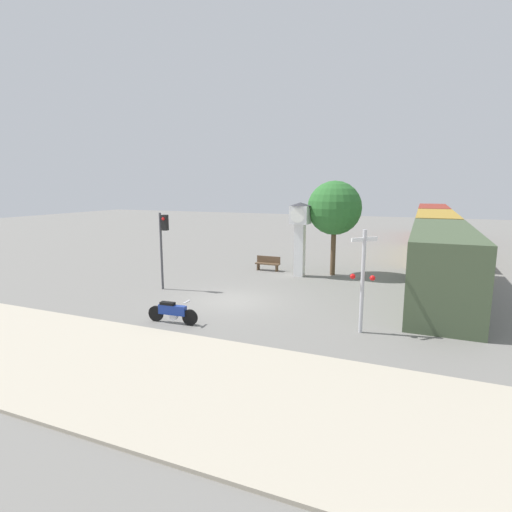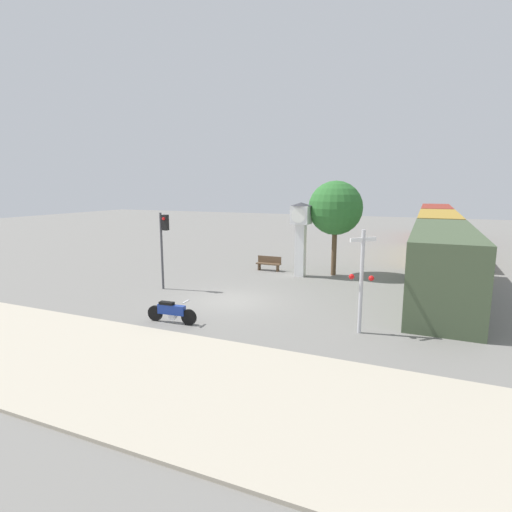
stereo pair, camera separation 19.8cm
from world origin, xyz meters
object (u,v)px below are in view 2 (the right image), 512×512
Objects in this scene: freight_train at (437,235)px; traffic_light at (164,237)px; motorcycle at (172,312)px; street_tree at (335,208)px; clock_tower at (301,228)px; bench at (269,263)px; railroad_crossing_signal at (361,278)px.

traffic_light is (-13.31, -16.50, 1.09)m from freight_train.
street_tree is at bearing 66.49° from motorcycle.
freight_train is 21.23m from traffic_light.
street_tree reaches higher than clock_tower.
traffic_light is at bearing -134.10° from clock_tower.
motorcycle is 10.97m from bench.
motorcycle is 0.56× the size of railroad_crossing_signal.
traffic_light reaches higher than freight_train.
street_tree is (7.43, 6.96, 1.30)m from traffic_light.
motorcycle is 0.06× the size of freight_train.
freight_train is at bearing 54.31° from clock_tower.
traffic_light is at bearing -116.32° from bench.
railroad_crossing_signal reaches higher than motorcycle.
bench is (-0.16, 10.97, 0.03)m from motorcycle.
clock_tower is 0.78× the size of street_tree.
traffic_light is at bearing -136.88° from street_tree.
motorcycle is 0.54× the size of traffic_light.
traffic_light is 2.53× the size of bench.
clock_tower is 9.67m from railroad_crossing_signal.
clock_tower is 13.22m from freight_train.
bench is (-2.36, 0.82, -2.47)m from clock_tower.
clock_tower is at bearing -19.15° from bench.
clock_tower reaches higher than railroad_crossing_signal.
clock_tower reaches higher than freight_train.
freight_train is (7.68, 10.69, -1.27)m from clock_tower.
freight_train is at bearing 44.53° from bench.
railroad_crossing_signal is at bearing -51.80° from bench.
motorcycle is 0.49× the size of clock_tower.
motorcycle is at bearing -165.40° from railroad_crossing_signal.
bench is (-4.14, -0.32, -3.60)m from street_tree.
railroad_crossing_signal is (7.04, 1.83, 1.64)m from motorcycle.
street_tree is (3.99, 11.29, 3.63)m from motorcycle.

